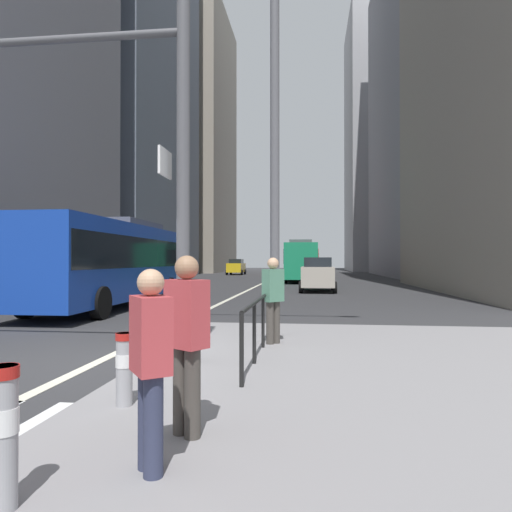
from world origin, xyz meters
TOP-DOWN VIEW (x-y plane):
  - ground_plane at (0.00, 20.00)m, footprint 160.00×160.00m
  - median_island at (5.50, -1.00)m, footprint 9.00×10.00m
  - lane_centre_line at (0.00, 30.00)m, footprint 0.20×80.00m
  - office_tower_left_mid at (-16.00, 38.58)m, footprint 11.08×21.15m
  - office_tower_left_far at (-16.00, 62.31)m, footprint 13.37×19.28m
  - office_tower_right_mid at (17.00, 45.86)m, footprint 10.39×23.88m
  - office_tower_right_far at (17.00, 71.94)m, footprint 13.76×17.81m
  - city_bus_blue_oncoming at (-3.82, 8.79)m, footprint 2.79×10.90m
  - city_bus_red_receding at (2.83, 31.50)m, footprint 2.92×11.71m
  - city_bus_red_distant at (3.33, 50.09)m, footprint 2.70×11.62m
  - car_oncoming_mid at (-5.47, 48.19)m, footprint 2.05×4.32m
  - car_receding_near at (4.09, 18.54)m, footprint 2.08×4.35m
  - traffic_signal_gantry at (-0.45, -0.48)m, footprint 6.15×0.65m
  - street_lamp_post at (2.92, 2.05)m, footprint 5.50×0.32m
  - bollard_front at (1.69, -5.00)m, footprint 0.20×0.20m
  - bollard_left at (1.61, -2.85)m, footprint 0.20×0.20m
  - bollard_right at (1.63, -0.65)m, footprint 0.20×0.20m
  - pedestrian_railing at (2.80, 0.06)m, footprint 0.06×4.08m
  - pedestrian_waiting at (2.46, -4.37)m, footprint 0.42×0.45m
  - pedestrian_walking at (2.95, 1.14)m, footprint 0.44×0.44m
  - pedestrian_far at (2.54, -3.63)m, footprint 0.45×0.41m

SIDE VIEW (x-z plane):
  - ground_plane at x=0.00m, z-range 0.00..0.00m
  - lane_centre_line at x=0.00m, z-range 0.00..0.01m
  - median_island at x=5.50m, z-range 0.00..0.15m
  - bollard_left at x=1.61m, z-range 0.20..1.01m
  - bollard_right at x=1.63m, z-range 0.20..1.11m
  - bollard_front at x=1.69m, z-range 0.20..1.14m
  - pedestrian_railing at x=2.80m, z-range 0.38..1.36m
  - car_oncoming_mid at x=-5.47m, z-range 0.02..1.96m
  - car_receding_near at x=4.09m, z-range 0.02..1.96m
  - pedestrian_waiting at x=2.46m, z-range 0.23..1.79m
  - pedestrian_far at x=2.54m, z-range 0.24..1.91m
  - pedestrian_walking at x=2.95m, z-range 0.24..1.92m
  - city_bus_blue_oncoming at x=-3.82m, z-range 0.14..3.54m
  - city_bus_red_distant at x=3.33m, z-range 0.14..3.54m
  - city_bus_red_receding at x=2.83m, z-range 0.14..3.54m
  - traffic_signal_gantry at x=-0.45m, z-range 1.11..7.11m
  - street_lamp_post at x=2.92m, z-range 1.28..9.28m
  - office_tower_right_mid at x=17.00m, z-range 0.00..37.44m
  - office_tower_left_far at x=-16.00m, z-range 0.00..40.54m
  - office_tower_right_far at x=17.00m, z-range 0.00..43.02m
  - office_tower_left_mid at x=-16.00m, z-range 0.00..46.18m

